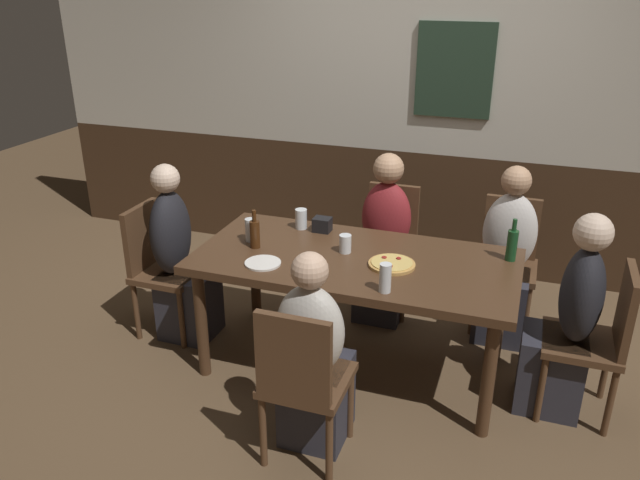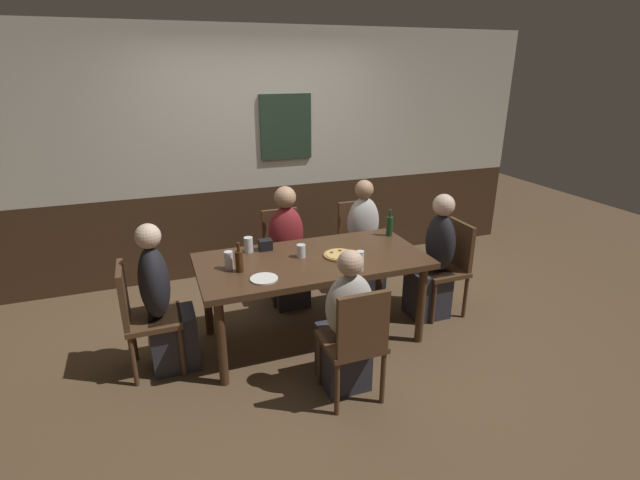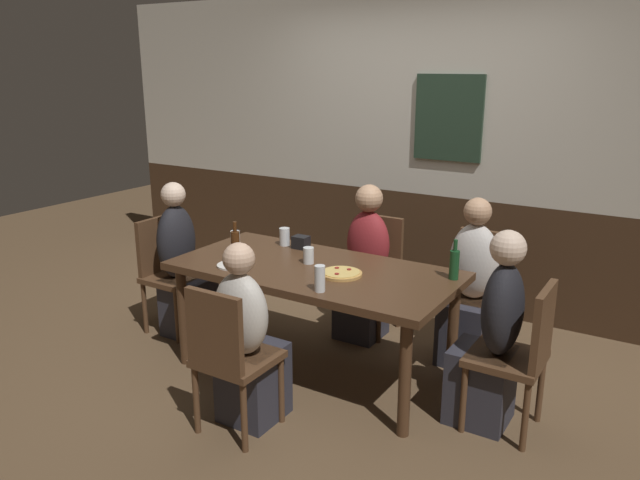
% 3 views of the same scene
% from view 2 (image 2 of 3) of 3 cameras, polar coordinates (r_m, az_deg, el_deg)
% --- Properties ---
extents(ground_plane, '(12.00, 12.00, 0.00)m').
position_cam_2_polar(ground_plane, '(4.16, -0.89, -11.65)').
color(ground_plane, brown).
extents(wall_back, '(6.40, 0.13, 2.60)m').
position_cam_2_polar(wall_back, '(5.19, -7.15, 10.24)').
color(wall_back, '#3D2819').
rests_on(wall_back, ground_plane).
extents(dining_table, '(1.85, 0.91, 0.74)m').
position_cam_2_polar(dining_table, '(3.85, -0.95, -3.27)').
color(dining_table, '#472D1C').
rests_on(dining_table, ground_plane).
extents(chair_mid_far, '(0.40, 0.40, 0.88)m').
position_cam_2_polar(chair_mid_far, '(4.68, -4.49, -1.09)').
color(chair_mid_far, '#513521').
rests_on(chair_mid_far, ground_plane).
extents(chair_head_west, '(0.40, 0.40, 0.88)m').
position_cam_2_polar(chair_head_west, '(3.75, -20.87, -8.29)').
color(chair_head_west, '#513521').
rests_on(chair_head_west, ground_plane).
extents(chair_right_far, '(0.40, 0.40, 0.88)m').
position_cam_2_polar(chair_right_far, '(4.95, 4.61, 0.12)').
color(chair_right_far, '#513521').
rests_on(chair_right_far, ground_plane).
extents(chair_mid_near, '(0.40, 0.40, 0.88)m').
position_cam_2_polar(chair_mid_near, '(3.22, 4.36, -11.90)').
color(chair_mid_near, '#513521').
rests_on(chair_mid_near, ground_plane).
extents(chair_head_east, '(0.40, 0.40, 0.88)m').
position_cam_2_polar(chair_head_east, '(4.51, 15.39, -2.70)').
color(chair_head_east, '#513521').
rests_on(chair_head_east, ground_plane).
extents(person_mid_far, '(0.34, 0.37, 1.16)m').
position_cam_2_polar(person_mid_far, '(4.54, -3.92, -1.82)').
color(person_mid_far, '#2D2D38').
rests_on(person_mid_far, ground_plane).
extents(person_head_west, '(0.37, 0.34, 1.18)m').
position_cam_2_polar(person_head_west, '(3.74, -18.39, -8.01)').
color(person_head_west, '#2D2D38').
rests_on(person_head_west, ground_plane).
extents(person_right_far, '(0.34, 0.37, 1.16)m').
position_cam_2_polar(person_right_far, '(4.81, 5.41, -0.63)').
color(person_right_far, '#2D2D38').
rests_on(person_right_far, ground_plane).
extents(person_mid_near, '(0.34, 0.37, 1.09)m').
position_cam_2_polar(person_mid_near, '(3.37, 3.16, -11.10)').
color(person_mid_near, '#2D2D38').
rests_on(person_mid_near, ground_plane).
extents(person_head_east, '(0.37, 0.34, 1.16)m').
position_cam_2_polar(person_head_east, '(4.42, 13.66, -3.07)').
color(person_head_east, '#2D2D38').
rests_on(person_head_east, ground_plane).
extents(pizza, '(0.26, 0.26, 0.03)m').
position_cam_2_polar(pizza, '(3.86, 2.40, -1.83)').
color(pizza, tan).
rests_on(pizza, dining_table).
extents(beer_glass_tall, '(0.06, 0.06, 0.16)m').
position_cam_2_polar(beer_glass_tall, '(3.59, 4.86, -2.70)').
color(beer_glass_tall, silver).
rests_on(beer_glass_tall, dining_table).
extents(pint_glass_pale, '(0.07, 0.07, 0.14)m').
position_cam_2_polar(pint_glass_pale, '(3.67, -11.02, -2.54)').
color(pint_glass_pale, silver).
rests_on(pint_glass_pale, dining_table).
extents(tumbler_water, '(0.07, 0.07, 0.11)m').
position_cam_2_polar(tumbler_water, '(3.82, -2.32, -1.42)').
color(tumbler_water, silver).
rests_on(tumbler_water, dining_table).
extents(pint_glass_stout, '(0.08, 0.08, 0.13)m').
position_cam_2_polar(pint_glass_stout, '(3.97, -8.69, -0.62)').
color(pint_glass_stout, silver).
rests_on(pint_glass_stout, dining_table).
extents(beer_bottle_green, '(0.06, 0.06, 0.25)m').
position_cam_2_polar(beer_bottle_green, '(4.34, 8.46, 1.77)').
color(beer_bottle_green, '#194723').
rests_on(beer_bottle_green, dining_table).
extents(beer_bottle_brown, '(0.06, 0.06, 0.24)m').
position_cam_2_polar(beer_bottle_brown, '(3.59, -9.80, -2.48)').
color(beer_bottle_brown, '#42230F').
rests_on(beer_bottle_brown, dining_table).
extents(plate_white_large, '(0.21, 0.21, 0.01)m').
position_cam_2_polar(plate_white_large, '(3.47, -6.83, -4.70)').
color(plate_white_large, white).
rests_on(plate_white_large, dining_table).
extents(condiment_caddy, '(0.11, 0.09, 0.09)m').
position_cam_2_polar(condiment_caddy, '(4.00, -6.66, -0.58)').
color(condiment_caddy, black).
rests_on(condiment_caddy, dining_table).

